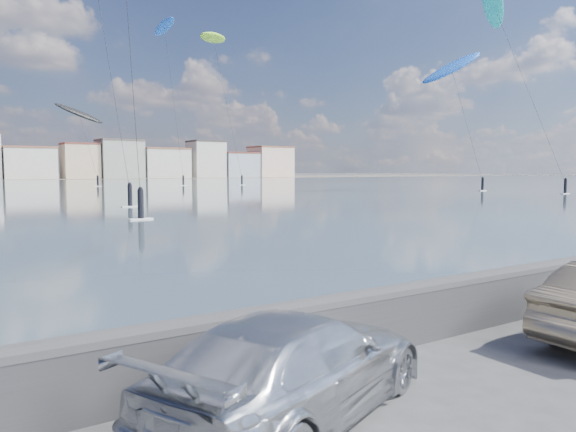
{
  "coord_description": "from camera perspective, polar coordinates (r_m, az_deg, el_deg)",
  "views": [
    {
      "loc": [
        -4.36,
        -4.03,
        3.0
      ],
      "look_at": [
        1.0,
        4.0,
        2.2
      ],
      "focal_mm": 35.0,
      "sensor_mm": 36.0,
      "label": 1
    }
  ],
  "objects": [
    {
      "name": "kitesurfer_11",
      "position": [
        86.68,
        20.15,
        19.52
      ],
      "size": [
        9.38,
        15.27,
        28.97
      ],
      "color": "#19BFBF",
      "rests_on": "ground"
    },
    {
      "name": "kitesurfer_16",
      "position": [
        113.5,
        -20.43,
        9.65
      ],
      "size": [
        9.33,
        9.9,
        15.87
      ],
      "color": "black",
      "rests_on": "ground"
    },
    {
      "name": "seawall",
      "position": [
        8.38,
        -0.77,
        -12.05
      ],
      "size": [
        400.0,
        0.36,
        1.08
      ],
      "color": "#28282B",
      "rests_on": "ground"
    },
    {
      "name": "kitesurfer_10",
      "position": [
        116.14,
        -7.6,
        17.4
      ],
      "size": [
        10.23,
        12.03,
        30.26
      ],
      "color": "#8CD826",
      "rests_on": "ground"
    },
    {
      "name": "kitesurfer_1",
      "position": [
        89.18,
        16.28,
        14.12
      ],
      "size": [
        8.6,
        10.12,
        21.22
      ],
      "color": "blue",
      "rests_on": "ground"
    },
    {
      "name": "car_silver",
      "position": [
        6.98,
        0.66,
        -14.94
      ],
      "size": [
        4.84,
        3.44,
        1.3
      ],
      "primitive_type": "imported",
      "rotation": [
        0.0,
        0.0,
        1.97
      ],
      "color": "silver",
      "rests_on": "ground"
    },
    {
      "name": "kitesurfer_3",
      "position": [
        119.2,
        -12.43,
        18.03
      ],
      "size": [
        2.9,
        14.5,
        32.73
      ],
      "color": "blue",
      "rests_on": "ground"
    }
  ]
}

